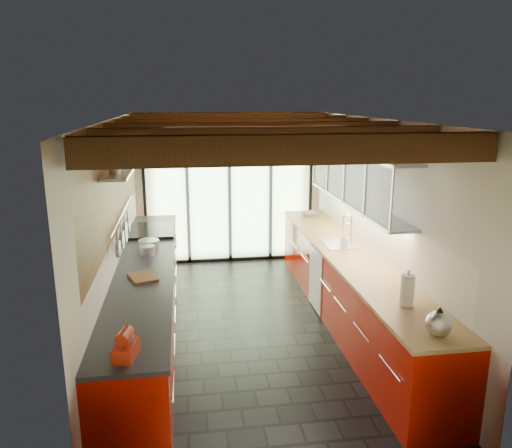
{
  "coord_description": "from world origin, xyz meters",
  "views": [
    {
      "loc": [
        -0.79,
        -5.8,
        2.85
      ],
      "look_at": [
        0.12,
        0.4,
        1.25
      ],
      "focal_mm": 35.0,
      "sensor_mm": 36.0,
      "label": 1
    }
  ],
  "objects_px": {
    "soap_bottle": "(344,241)",
    "bowl": "(308,214)",
    "stand_mixer": "(126,345)",
    "kettle": "(439,322)",
    "paper_towel": "(407,291)"
  },
  "relations": [
    {
      "from": "soap_bottle",
      "to": "bowl",
      "type": "xyz_separation_m",
      "value": [
        0.0,
        1.9,
        -0.07
      ]
    },
    {
      "from": "stand_mixer",
      "to": "kettle",
      "type": "distance_m",
      "value": 2.54
    },
    {
      "from": "stand_mixer",
      "to": "paper_towel",
      "type": "distance_m",
      "value": 2.61
    },
    {
      "from": "kettle",
      "to": "bowl",
      "type": "bearing_deg",
      "value": 90.0
    },
    {
      "from": "soap_bottle",
      "to": "stand_mixer",
      "type": "bearing_deg",
      "value": -135.72
    },
    {
      "from": "paper_towel",
      "to": "soap_bottle",
      "type": "bearing_deg",
      "value": 90.0
    },
    {
      "from": "paper_towel",
      "to": "soap_bottle",
      "type": "height_order",
      "value": "paper_towel"
    },
    {
      "from": "kettle",
      "to": "bowl",
      "type": "distance_m",
      "value": 4.39
    },
    {
      "from": "soap_bottle",
      "to": "paper_towel",
      "type": "bearing_deg",
      "value": -90.0
    },
    {
      "from": "paper_towel",
      "to": "bowl",
      "type": "bearing_deg",
      "value": 90.0
    },
    {
      "from": "soap_bottle",
      "to": "bowl",
      "type": "relative_size",
      "value": 0.85
    },
    {
      "from": "stand_mixer",
      "to": "kettle",
      "type": "relative_size",
      "value": 0.94
    },
    {
      "from": "paper_towel",
      "to": "soap_bottle",
      "type": "relative_size",
      "value": 1.71
    },
    {
      "from": "stand_mixer",
      "to": "paper_towel",
      "type": "relative_size",
      "value": 0.8
    },
    {
      "from": "kettle",
      "to": "bowl",
      "type": "xyz_separation_m",
      "value": [
        0.0,
        4.39,
        -0.08
      ]
    }
  ]
}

